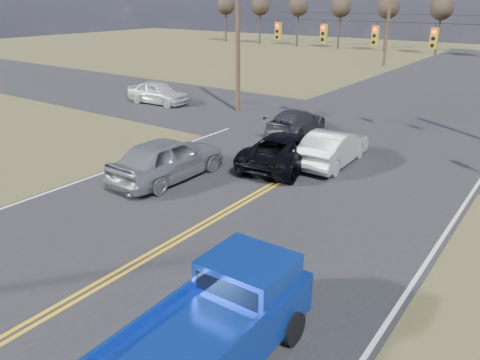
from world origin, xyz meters
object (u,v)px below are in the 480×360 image
Objects in this scene: silver_suv at (168,158)px; dgrey_car_queue at (296,121)px; black_suv at (286,149)px; white_car_queue at (333,147)px; pickup_truck at (214,329)px; cross_car_west at (158,93)px.

dgrey_car_queue is (0.84, 9.42, -0.24)m from silver_suv.
white_car_queue reaches higher than black_suv.
pickup_truck is 11.12m from silver_suv.
white_car_queue is 16.62m from cross_car_west.
silver_suv reaches higher than dgrey_car_queue.
silver_suv is at bearing 82.35° from dgrey_car_queue.
silver_suv is 5.39m from black_suv.
silver_suv is 9.46m from dgrey_car_queue.
white_car_queue is 5.35m from dgrey_car_queue.
pickup_truck is at bearing -136.56° from cross_car_west.
pickup_truck is at bearing 139.23° from silver_suv.
cross_car_west is (-11.99, 1.14, 0.12)m from dgrey_car_queue.
pickup_truck reaches higher than black_suv.
white_car_queue is at bearing -110.64° from cross_car_west.
pickup_truck is 1.15× the size of cross_car_west.
black_suv is 1.19× the size of dgrey_car_queue.
cross_car_west reaches higher than dgrey_car_queue.
white_car_queue is 1.04× the size of cross_car_west.
pickup_truck is 12.78m from black_suv.
cross_car_west is at bearing -18.85° from white_car_queue.
pickup_truck is at bearing 108.78° from black_suv.
silver_suv is 1.15× the size of cross_car_west.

